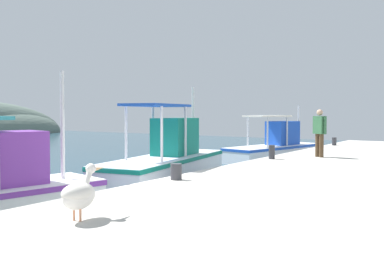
{
  "coord_description": "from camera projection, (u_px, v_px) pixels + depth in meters",
  "views": [
    {
      "loc": [
        -7.63,
        -6.45,
        2.39
      ],
      "look_at": [
        4.35,
        1.81,
        1.88
      ],
      "focal_mm": 39.49,
      "sensor_mm": 36.0,
      "label": 1
    }
  ],
  "objects": [
    {
      "name": "fishing_boat_fourth",
      "position": [
        275.0,
        147.0,
        21.58
      ],
      "size": [
        6.49,
        2.88,
        2.79
      ],
      "color": "white",
      "rests_on": "ground"
    },
    {
      "name": "quay_pier",
      "position": [
        376.0,
        230.0,
        7.18
      ],
      "size": [
        36.0,
        10.0,
        0.8
      ],
      "primitive_type": "cube",
      "color": "#BCB7AD",
      "rests_on": "ground"
    },
    {
      "name": "mooring_bollard_third",
      "position": [
        334.0,
        141.0,
        20.8
      ],
      "size": [
        0.22,
        0.22,
        0.4
      ],
      "primitive_type": "cylinder",
      "color": "#333338",
      "rests_on": "quay_pier"
    },
    {
      "name": "fishing_boat_third",
      "position": [
        167.0,
        163.0,
        13.89
      ],
      "size": [
        6.48,
        2.95,
        3.37
      ],
      "color": "white",
      "rests_on": "ground"
    },
    {
      "name": "mooring_bollard_nearest",
      "position": [
        176.0,
        172.0,
        10.07
      ],
      "size": [
        0.27,
        0.27,
        0.39
      ],
      "primitive_type": "cylinder",
      "color": "#333338",
      "rests_on": "quay_pier"
    },
    {
      "name": "mooring_bollard_second",
      "position": [
        272.0,
        152.0,
        14.64
      ],
      "size": [
        0.21,
        0.21,
        0.48
      ],
      "primitive_type": "cylinder",
      "color": "#333338",
      "rests_on": "quay_pier"
    },
    {
      "name": "pelican",
      "position": [
        79.0,
        194.0,
        6.26
      ],
      "size": [
        0.97,
        0.45,
        0.82
      ],
      "color": "tan",
      "rests_on": "quay_pier"
    },
    {
      "name": "fisherman_standing",
      "position": [
        320.0,
        131.0,
        15.26
      ],
      "size": [
        0.43,
        0.58,
        1.73
      ],
      "color": "#4C3823",
      "rests_on": "quay_pier"
    }
  ]
}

